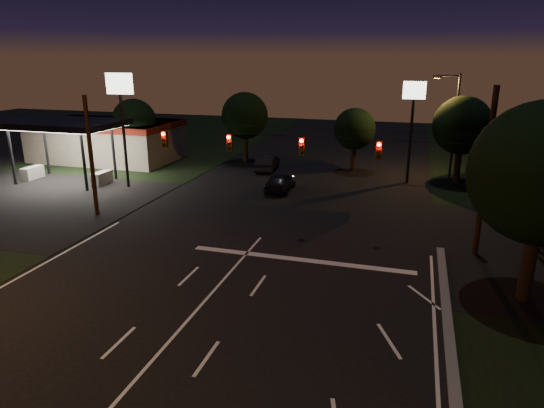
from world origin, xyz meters
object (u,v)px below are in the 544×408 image
at_px(tree_right_near, 543,175).
at_px(car_oncoming_a, 280,182).
at_px(car_oncoming_b, 267,163).
at_px(utility_pole_right, 475,254).

distance_m(tree_right_near, car_oncoming_a, 21.40).
height_order(tree_right_near, car_oncoming_b, tree_right_near).
height_order(utility_pole_right, car_oncoming_b, utility_pole_right).
relative_size(tree_right_near, car_oncoming_a, 1.97).
xyz_separation_m(car_oncoming_a, car_oncoming_b, (-3.09, 6.65, -0.02)).
bearing_deg(utility_pole_right, tree_right_near, -72.47).
distance_m(utility_pole_right, tree_right_near, 7.61).
bearing_deg(car_oncoming_b, car_oncoming_a, 110.27).
bearing_deg(tree_right_near, car_oncoming_a, 136.91).
distance_m(car_oncoming_a, car_oncoming_b, 7.34).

